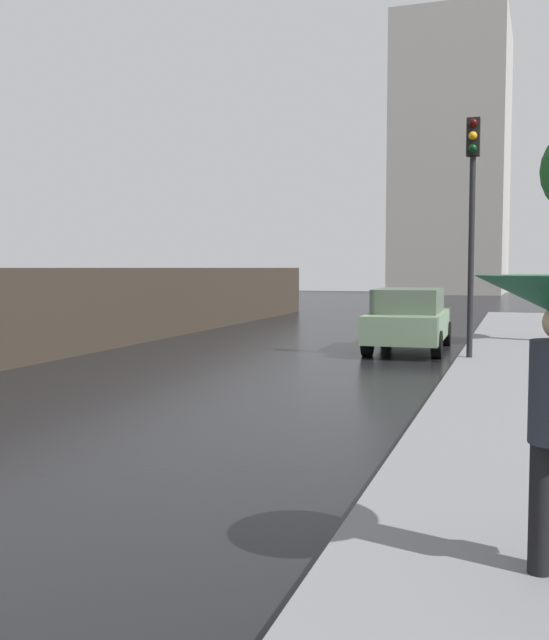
{
  "coord_description": "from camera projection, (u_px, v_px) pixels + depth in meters",
  "views": [
    {
      "loc": [
        5.16,
        -1.98,
        1.98
      ],
      "look_at": [
        1.7,
        8.56,
        1.19
      ],
      "focal_mm": 41.64,
      "sensor_mm": 36.0,
      "label": 1
    }
  ],
  "objects": [
    {
      "name": "car_green_near_kerb",
      "position": [
        409.0,
        319.0,
        17.61
      ],
      "size": [
        1.82,
        4.36,
        1.48
      ],
      "rotation": [
        0.0,
        0.0,
        0.02
      ],
      "color": "slate",
      "rests_on": "ground"
    },
    {
      "name": "traffic_light",
      "position": [
        472.0,
        194.0,
        14.98
      ],
      "size": [
        0.26,
        0.39,
        4.84
      ],
      "color": "black",
      "rests_on": "sidewalk_strip"
    },
    {
      "name": "distant_tower",
      "position": [
        453.0,
        161.0,
        58.21
      ],
      "size": [
        8.56,
        11.51,
        20.78
      ],
      "color": "#9E9993",
      "rests_on": "ground"
    }
  ]
}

